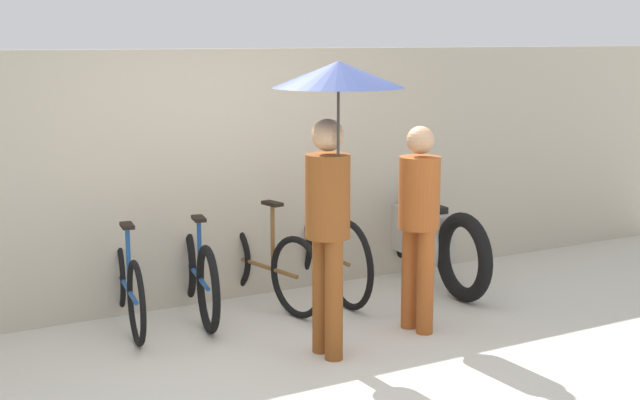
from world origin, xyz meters
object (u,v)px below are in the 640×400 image
object	(u,v)px
parked_bicycle_0	(126,283)
parked_bicycle_1	(196,272)
pedestrian_leading	(334,135)
motorcycle	(422,237)
parked_bicycle_3	(319,250)
pedestrian_center	(419,213)
parked_bicycle_2	(260,263)

from	to	relation	value
parked_bicycle_0	parked_bicycle_1	xyz separation A→B (m)	(0.60, -0.00, 0.01)
pedestrian_leading	motorcycle	distance (m)	2.53
parked_bicycle_3	motorcycle	bearing A→B (deg)	-96.91
pedestrian_center	pedestrian_leading	bearing A→B (deg)	6.80
parked_bicycle_1	pedestrian_leading	xyz separation A→B (m)	(0.45, -1.47, 1.25)
parked_bicycle_0	motorcycle	distance (m)	2.83
parked_bicycle_2	motorcycle	distance (m)	1.64
parked_bicycle_0	parked_bicycle_2	world-z (taller)	parked_bicycle_0
pedestrian_center	parked_bicycle_2	bearing A→B (deg)	-66.25
motorcycle	parked_bicycle_0	bearing A→B (deg)	92.47
parked_bicycle_3	pedestrian_center	distance (m)	1.41
parked_bicycle_3	pedestrian_leading	bearing A→B (deg)	155.75
parked_bicycle_0	motorcycle	xyz separation A→B (m)	(2.82, -0.11, 0.08)
parked_bicycle_2	parked_bicycle_3	size ratio (longest dim) A/B	0.90
parked_bicycle_1	parked_bicycle_3	bearing A→B (deg)	-76.85
parked_bicycle_1	motorcycle	size ratio (longest dim) A/B	0.76
parked_bicycle_2	pedestrian_center	bearing A→B (deg)	-159.16
pedestrian_center	motorcycle	size ratio (longest dim) A/B	0.75
parked_bicycle_1	motorcycle	xyz separation A→B (m)	(2.23, -0.11, 0.07)
parked_bicycle_0	parked_bicycle_3	world-z (taller)	parked_bicycle_0
parked_bicycle_0	pedestrian_center	bearing A→B (deg)	-113.80
parked_bicycle_1	motorcycle	world-z (taller)	parked_bicycle_1
parked_bicycle_1	parked_bicycle_2	xyz separation A→B (m)	(0.60, 0.01, -0.00)
parked_bicycle_1	pedestrian_center	world-z (taller)	pedestrian_center
parked_bicycle_2	pedestrian_center	size ratio (longest dim) A/B	1.04
parked_bicycle_0	pedestrian_center	world-z (taller)	pedestrian_center
parked_bicycle_2	pedestrian_center	distance (m)	1.58
parked_bicycle_2	pedestrian_leading	distance (m)	1.95
parked_bicycle_2	parked_bicycle_1	bearing A→B (deg)	80.92
pedestrian_leading	pedestrian_center	size ratio (longest dim) A/B	1.31
parked_bicycle_3	pedestrian_leading	xyz separation A→B (m)	(-0.74, -1.52, 1.22)
parked_bicycle_0	pedestrian_center	distance (m)	2.39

